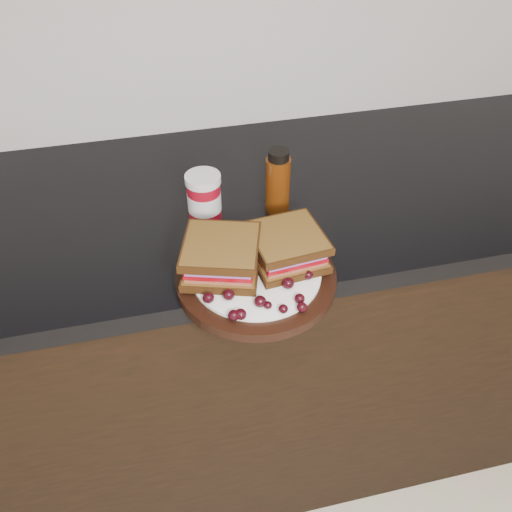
{
  "coord_description": "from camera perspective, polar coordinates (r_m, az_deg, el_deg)",
  "views": [
    {
      "loc": [
        -0.21,
        0.73,
        1.59
      ],
      "look_at": [
        -0.04,
        1.43,
        0.96
      ],
      "focal_mm": 40.0,
      "sensor_mm": 36.0,
      "label": 1
    }
  ],
  "objects": [
    {
      "name": "grape_5",
      "position": [
        0.92,
        1.2,
        -4.94
      ],
      "size": [
        0.01,
        0.01,
        0.01
      ],
      "primitive_type": "ellipsoid",
      "color": "black",
      "rests_on": "plate"
    },
    {
      "name": "grape_8",
      "position": [
        0.93,
        4.38,
        -4.27
      ],
      "size": [
        0.02,
        0.02,
        0.02
      ],
      "primitive_type": "ellipsoid",
      "color": "black",
      "rests_on": "plate"
    },
    {
      "name": "grape_3",
      "position": [
        0.9,
        -1.55,
        -5.84
      ],
      "size": [
        0.02,
        0.02,
        0.02
      ],
      "primitive_type": "ellipsoid",
      "color": "black",
      "rests_on": "plate"
    },
    {
      "name": "sandwich_left",
      "position": [
        0.97,
        -3.49,
        -0.04
      ],
      "size": [
        0.16,
        0.16,
        0.06
      ],
      "primitive_type": null,
      "rotation": [
        0.0,
        0.0,
        -0.3
      ],
      "color": "brown",
      "rests_on": "plate"
    },
    {
      "name": "base_cabinets",
      "position": [
        1.53,
        -0.8,
        -8.42
      ],
      "size": [
        3.96,
        0.58,
        0.86
      ],
      "primitive_type": "cube",
      "color": "black",
      "rests_on": "ground_plane"
    },
    {
      "name": "grape_23",
      "position": [
        0.98,
        -5.76,
        -1.72
      ],
      "size": [
        0.02,
        0.02,
        0.02
      ],
      "primitive_type": "ellipsoid",
      "color": "black",
      "rests_on": "plate"
    },
    {
      "name": "grape_18",
      "position": [
        0.98,
        -4.81,
        -1.68
      ],
      "size": [
        0.02,
        0.02,
        0.02
      ],
      "primitive_type": "ellipsoid",
      "color": "black",
      "rests_on": "plate"
    },
    {
      "name": "sandwich_right",
      "position": [
        0.99,
        3.11,
        0.89
      ],
      "size": [
        0.13,
        0.13,
        0.06
      ],
      "primitive_type": null,
      "rotation": [
        0.0,
        0.0,
        0.11
      ],
      "color": "brown",
      "rests_on": "plate"
    },
    {
      "name": "grape_11",
      "position": [
        0.97,
        4.41,
        -1.75
      ],
      "size": [
        0.02,
        0.02,
        0.01
      ],
      "primitive_type": "ellipsoid",
      "color": "black",
      "rests_on": "plate"
    },
    {
      "name": "grape_4",
      "position": [
        0.92,
        0.42,
        -4.57
      ],
      "size": [
        0.02,
        0.02,
        0.02
      ],
      "primitive_type": "ellipsoid",
      "color": "black",
      "rests_on": "plate"
    },
    {
      "name": "grape_22",
      "position": [
        0.99,
        -3.11,
        -0.8
      ],
      "size": [
        0.02,
        0.02,
        0.02
      ],
      "primitive_type": "ellipsoid",
      "color": "black",
      "rests_on": "plate"
    },
    {
      "name": "plate",
      "position": [
        1.0,
        0.0,
        -2.21
      ],
      "size": [
        0.28,
        0.28,
        0.02
      ],
      "primitive_type": "cylinder",
      "color": "black",
      "rests_on": "countertop"
    },
    {
      "name": "oil_bottle",
      "position": [
        1.13,
        2.2,
        7.49
      ],
      "size": [
        0.06,
        0.06,
        0.14
      ],
      "primitive_type": "cylinder",
      "rotation": [
        0.0,
        0.0,
        0.16
      ],
      "color": "#491F07",
      "rests_on": "countertop"
    },
    {
      "name": "grape_7",
      "position": [
        0.92,
        4.62,
        -5.13
      ],
      "size": [
        0.02,
        0.02,
        0.02
      ],
      "primitive_type": "ellipsoid",
      "color": "black",
      "rests_on": "plate"
    },
    {
      "name": "grape_19",
      "position": [
        0.97,
        -4.63,
        -1.62
      ],
      "size": [
        0.02,
        0.02,
        0.02
      ],
      "primitive_type": "ellipsoid",
      "color": "black",
      "rests_on": "plate"
    },
    {
      "name": "grape_17",
      "position": [
        1.0,
        -3.33,
        -0.09
      ],
      "size": [
        0.02,
        0.02,
        0.02
      ],
      "primitive_type": "ellipsoid",
      "color": "black",
      "rests_on": "plate"
    },
    {
      "name": "condiment_jar",
      "position": [
        1.12,
        -5.21,
        5.83
      ],
      "size": [
        0.09,
        0.09,
        0.1
      ],
      "primitive_type": "cylinder",
      "rotation": [
        0.0,
        0.0,
        0.33
      ],
      "color": "maroon",
      "rests_on": "countertop"
    },
    {
      "name": "grape_12",
      "position": [
        0.98,
        5.01,
        -1.17
      ],
      "size": [
        0.02,
        0.02,
        0.02
      ],
      "primitive_type": "ellipsoid",
      "color": "black",
      "rests_on": "plate"
    },
    {
      "name": "countertop",
      "position": [
        1.22,
        -0.99,
        5.43
      ],
      "size": [
        3.98,
        0.6,
        0.04
      ],
      "primitive_type": "cube",
      "color": "black",
      "rests_on": "base_cabinets"
    },
    {
      "name": "grape_16",
      "position": [
        1.01,
        -3.11,
        0.12
      ],
      "size": [
        0.02,
        0.02,
        0.02
      ],
      "primitive_type": "ellipsoid",
      "color": "black",
      "rests_on": "plate"
    },
    {
      "name": "grape_20",
      "position": [
        0.95,
        -2.85,
        -2.91
      ],
      "size": [
        0.02,
        0.02,
        0.01
      ],
      "primitive_type": "ellipsoid",
      "color": "black",
      "rests_on": "plate"
    },
    {
      "name": "grape_21",
      "position": [
        0.99,
        -2.52,
        -0.56
      ],
      "size": [
        0.02,
        0.02,
        0.02
      ],
      "primitive_type": "ellipsoid",
      "color": "black",
      "rests_on": "plate"
    },
    {
      "name": "grape_9",
      "position": [
        0.95,
        3.22,
        -2.72
      ],
      "size": [
        0.02,
        0.02,
        0.02
      ],
      "primitive_type": "ellipsoid",
      "color": "black",
      "rests_on": "plate"
    },
    {
      "name": "grape_14",
      "position": [
        1.03,
        2.87,
        1.06
      ],
      "size": [
        0.02,
        0.02,
        0.02
      ],
      "primitive_type": "ellipsoid",
      "color": "black",
      "rests_on": "plate"
    },
    {
      "name": "grape_13",
      "position": [
        1.02,
        4.32,
        0.64
      ],
      "size": [
        0.02,
        0.02,
        0.02
      ],
      "primitive_type": "ellipsoid",
      "color": "black",
      "rests_on": "plate"
    },
    {
      "name": "grape_15",
      "position": [
        1.0,
        2.33,
        0.1
      ],
      "size": [
        0.02,
        0.02,
        0.02
      ],
      "primitive_type": "ellipsoid",
      "color": "black",
      "rests_on": "plate"
    },
    {
      "name": "grape_0",
      "position": [
        0.93,
        -4.78,
        -4.18
      ],
      "size": [
        0.02,
        0.02,
        0.02
      ],
      "primitive_type": "ellipsoid",
      "color": "black",
      "rests_on": "plate"
    },
    {
      "name": "grape_6",
      "position": [
        0.91,
        2.75,
        -5.29
      ],
      "size": [
        0.02,
        0.02,
        0.01
      ],
      "primitive_type": "ellipsoid",
      "color": "black",
      "rests_on": "plate"
    },
    {
      "name": "grape_1",
      "position": [
        0.93,
        -2.76,
        -3.88
      ],
      "size": [
        0.02,
        0.02,
        0.02
      ],
      "primitive_type": "ellipsoid",
      "color": "black",
      "rests_on": "plate"
    },
    {
      "name": "grape_2",
      "position": [
        0.9,
        -2.24,
        -5.94
      ],
      "size": [
        0.02,
        0.02,
        0.02
      ],
      "primitive_type": "ellipsoid",
      "color": "black",
      "rests_on": "plate"
    },
    {
      "name": "grape_10",
      "position": [
        0.97,
        5.26,
        -1.9
      ],
      "size": [
        0.02,
        0.02,
        0.02
      ],
      "primitive_type": "ellipsoid",
      "color": "black",
      "rests_on": "plate"
    }
  ]
}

